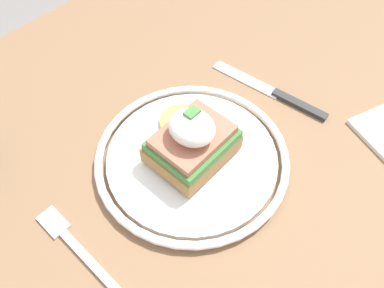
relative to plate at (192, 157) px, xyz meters
The scene contains 5 objects.
dining_table 0.13m from the plate, 38.70° to the right, with size 1.13×0.86×0.77m.
plate is the anchor object (origin of this frame).
sandwich 0.04m from the plate, 143.06° to the right, with size 0.10×0.11×0.08m.
fork 0.17m from the plate, behind, with size 0.02×0.15×0.00m.
knife 0.17m from the plate, ahead, with size 0.03×0.18×0.01m.
Camera 1 is at (-0.23, -0.15, 1.16)m, focal length 35.00 mm.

